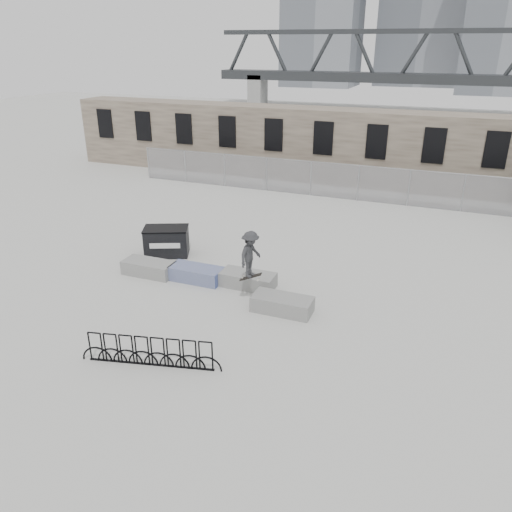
% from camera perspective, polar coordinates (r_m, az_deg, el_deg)
% --- Properties ---
extents(ground, '(120.00, 120.00, 0.00)m').
position_cam_1_polar(ground, '(18.66, -4.42, -3.13)').
color(ground, '#B1B1AC').
rests_on(ground, ground).
extents(stone_wall, '(36.00, 2.58, 4.50)m').
position_cam_1_polar(stone_wall, '(32.64, 8.20, 12.42)').
color(stone_wall, '#66584B').
rests_on(stone_wall, ground).
extents(chainlink_fence, '(22.06, 0.06, 2.02)m').
position_cam_1_polar(chainlink_fence, '(29.36, 6.27, 8.86)').
color(chainlink_fence, gray).
rests_on(chainlink_fence, ground).
extents(planter_far_left, '(2.00, 0.90, 0.53)m').
position_cam_1_polar(planter_far_left, '(19.65, -12.14, -1.27)').
color(planter_far_left, gray).
rests_on(planter_far_left, ground).
extents(planter_center_left, '(2.00, 0.90, 0.53)m').
position_cam_1_polar(planter_center_left, '(18.86, -6.85, -1.96)').
color(planter_center_left, navy).
rests_on(planter_center_left, ground).
extents(planter_center_right, '(2.00, 0.90, 0.53)m').
position_cam_1_polar(planter_center_right, '(18.26, -0.93, -2.66)').
color(planter_center_right, gray).
rests_on(planter_center_right, ground).
extents(planter_offset, '(2.00, 0.90, 0.53)m').
position_cam_1_polar(planter_offset, '(16.63, 3.02, -5.45)').
color(planter_offset, gray).
rests_on(planter_offset, ground).
extents(dumpster, '(2.11, 1.75, 1.20)m').
position_cam_1_polar(dumpster, '(21.19, -10.18, 1.67)').
color(dumpster, black).
rests_on(dumpster, ground).
extents(bike_rack, '(3.94, 0.98, 0.90)m').
position_cam_1_polar(bike_rack, '(14.26, -12.01, -10.65)').
color(bike_rack, black).
rests_on(bike_rack, ground).
extents(truss_bridge, '(70.00, 3.00, 9.80)m').
position_cam_1_polar(truss_bridge, '(70.13, 24.93, 17.88)').
color(truss_bridge, '#2D3033').
rests_on(truss_bridge, ground).
extents(skateboarder, '(0.78, 1.13, 1.80)m').
position_cam_1_polar(skateboarder, '(16.54, -0.63, 0.19)').
color(skateboarder, '#2D2D30').
rests_on(skateboarder, ground).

